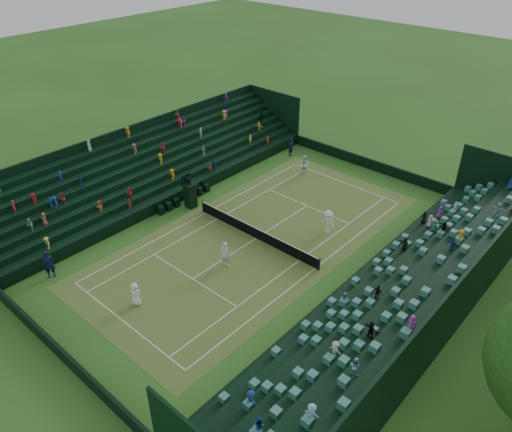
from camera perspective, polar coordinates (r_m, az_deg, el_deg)
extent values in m
plane|color=#2D591C|center=(37.53, 0.00, -2.59)|extent=(160.00, 160.00, 0.00)
cube|color=#367B29|center=(37.53, 0.00, -2.58)|extent=(12.97, 26.77, 0.01)
cube|color=black|center=(48.70, 12.60, 5.93)|extent=(17.17, 0.20, 1.00)
cube|color=black|center=(30.13, -21.24, -14.56)|extent=(17.17, 0.20, 1.00)
cube|color=black|center=(33.33, 11.05, -7.36)|extent=(0.20, 31.77, 1.00)
cube|color=black|center=(42.52, -8.58, 2.33)|extent=(0.20, 31.77, 1.00)
cube|color=black|center=(33.16, 11.78, -7.71)|extent=(0.80, 32.00, 1.00)
cube|color=black|center=(32.74, 13.02, -7.97)|extent=(0.80, 32.00, 1.45)
cube|color=black|center=(32.35, 14.29, -8.23)|extent=(0.80, 32.00, 1.90)
cube|color=black|center=(31.97, 15.60, -8.50)|extent=(0.80, 32.00, 2.35)
cube|color=black|center=(31.61, 16.94, -8.76)|extent=(0.80, 32.00, 2.80)
cube|color=black|center=(31.26, 18.30, -9.03)|extent=(0.80, 32.00, 3.25)
cube|color=black|center=(30.94, 19.71, -9.30)|extent=(0.80, 32.00, 3.70)
cube|color=black|center=(30.63, 21.14, -9.57)|extent=(0.80, 32.00, 4.15)
cube|color=black|center=(30.30, 22.14, -9.40)|extent=(0.20, 32.00, 4.90)
cube|color=black|center=(42.86, -9.02, 2.55)|extent=(0.80, 32.00, 1.00)
cube|color=black|center=(43.31, -9.73, 3.15)|extent=(0.80, 32.00, 1.45)
cube|color=black|center=(43.76, -10.43, 3.74)|extent=(0.80, 32.00, 1.90)
cube|color=black|center=(44.23, -11.11, 4.31)|extent=(0.80, 32.00, 2.35)
cube|color=black|center=(44.71, -11.79, 4.87)|extent=(0.80, 32.00, 2.80)
cube|color=black|center=(45.20, -12.44, 5.42)|extent=(0.80, 32.00, 3.25)
cube|color=black|center=(45.70, -13.09, 5.96)|extent=(0.80, 32.00, 3.70)
cube|color=black|center=(46.21, -13.72, 6.48)|extent=(0.80, 32.00, 4.15)
cube|color=black|center=(46.44, -14.15, 7.07)|extent=(0.20, 32.00, 4.90)
cylinder|color=black|center=(40.71, -6.09, 1.13)|extent=(0.10, 0.10, 1.06)
cylinder|color=black|center=(34.38, 7.25, -5.49)|extent=(0.10, 0.10, 1.06)
cube|color=black|center=(37.27, 0.00, -2.01)|extent=(11.57, 0.02, 0.86)
cube|color=white|center=(37.01, 0.00, -1.40)|extent=(11.57, 0.04, 0.07)
cube|color=black|center=(41.32, -7.50, 2.29)|extent=(0.78, 0.78, 2.01)
cube|color=black|center=(40.80, -7.61, 3.58)|extent=(1.01, 1.01, 0.11)
cube|color=black|center=(40.89, -8.01, 4.23)|extent=(0.09, 1.01, 0.78)
imported|color=black|center=(40.53, -7.66, 4.30)|extent=(0.49, 0.57, 1.04)
cube|color=black|center=(40.98, -10.81, 0.66)|extent=(0.46, 0.46, 0.74)
cube|color=black|center=(40.91, -11.07, 1.33)|extent=(0.06, 0.46, 0.46)
cube|color=black|center=(41.39, -9.95, 1.10)|extent=(0.46, 0.46, 0.74)
cube|color=black|center=(41.32, -10.21, 1.76)|extent=(0.06, 0.46, 0.46)
cube|color=black|center=(41.81, -9.11, 1.52)|extent=(0.46, 0.46, 0.74)
cube|color=black|center=(41.74, -9.37, 2.18)|extent=(0.06, 0.46, 0.46)
cube|color=black|center=(42.79, -7.29, 2.44)|extent=(0.46, 0.46, 0.74)
cube|color=black|center=(42.72, -7.54, 3.08)|extent=(0.06, 0.46, 0.46)
cube|color=black|center=(43.24, -6.50, 2.84)|extent=(0.46, 0.46, 0.74)
cube|color=black|center=(43.17, -6.75, 3.47)|extent=(0.06, 0.46, 0.46)
cube|color=black|center=(43.70, -5.73, 3.23)|extent=(0.46, 0.46, 0.74)
cube|color=black|center=(43.63, -5.97, 3.85)|extent=(0.06, 0.46, 0.46)
imported|color=white|center=(32.18, -13.61, -8.67)|extent=(0.93, 0.77, 1.64)
imported|color=silver|center=(34.39, -3.54, -4.34)|extent=(0.83, 0.71, 1.93)
imported|color=silver|center=(46.32, 5.54, 5.79)|extent=(0.97, 0.78, 1.89)
imported|color=white|center=(38.10, 8.22, -0.65)|extent=(1.29, 0.81, 1.90)
imported|color=black|center=(49.94, 4.02, 7.88)|extent=(0.57, 0.75, 1.87)
imported|color=black|center=(36.04, -22.56, -5.13)|extent=(0.74, 0.87, 2.03)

